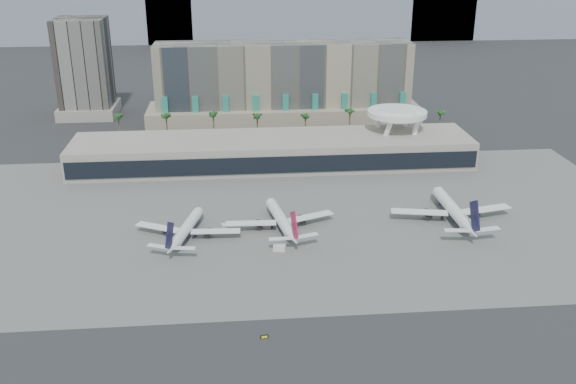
{
  "coord_description": "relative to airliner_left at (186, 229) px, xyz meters",
  "views": [
    {
      "loc": [
        -16.77,
        -151.42,
        92.82
      ],
      "look_at": [
        0.29,
        40.0,
        15.23
      ],
      "focal_mm": 40.0,
      "sensor_mm": 36.0,
      "label": 1
    }
  ],
  "objects": [
    {
      "name": "ground",
      "position": [
        33.16,
        -40.77,
        -3.22
      ],
      "size": [
        900.0,
        900.0,
        0.0
      ],
      "primitive_type": "plane",
      "color": "#232326",
      "rests_on": "ground"
    },
    {
      "name": "apron_pad",
      "position": [
        33.16,
        14.23,
        -3.19
      ],
      "size": [
        260.0,
        130.0,
        0.06
      ],
      "primitive_type": "cube",
      "color": "#5B5B59",
      "rests_on": "ground"
    },
    {
      "name": "mountain_ridge",
      "position": [
        61.04,
        429.23,
        26.67
      ],
      "size": [
        680.0,
        60.0,
        70.0
      ],
      "color": "gray",
      "rests_on": "ground"
    },
    {
      "name": "hotel",
      "position": [
        43.16,
        133.64,
        13.59
      ],
      "size": [
        140.0,
        30.0,
        42.0
      ],
      "color": "gray",
      "rests_on": "ground"
    },
    {
      "name": "office_tower",
      "position": [
        -61.84,
        159.23,
        19.72
      ],
      "size": [
        30.0,
        30.0,
        52.0
      ],
      "color": "black",
      "rests_on": "ground"
    },
    {
      "name": "terminal",
      "position": [
        33.16,
        69.07,
        3.3
      ],
      "size": [
        170.0,
        32.5,
        14.5
      ],
      "color": "#AFA69A",
      "rests_on": "ground"
    },
    {
      "name": "saucer_structure",
      "position": [
        88.16,
        75.23,
        15.24
      ],
      "size": [
        26.0,
        26.0,
        21.89
      ],
      "color": "white",
      "rests_on": "ground"
    },
    {
      "name": "palm_row",
      "position": [
        40.16,
        104.23,
        7.28
      ],
      "size": [
        157.8,
        2.8,
        13.1
      ],
      "color": "brown",
      "rests_on": "ground"
    },
    {
      "name": "airliner_left",
      "position": [
        0.0,
        0.0,
        0.0
      ],
      "size": [
        34.94,
        36.26,
        12.76
      ],
      "rotation": [
        0.0,
        0.0,
        -0.25
      ],
      "color": "white",
      "rests_on": "ground"
    },
    {
      "name": "airliner_centre",
      "position": [
        31.59,
        4.25,
        0.19
      ],
      "size": [
        37.45,
        38.87,
        13.51
      ],
      "rotation": [
        0.0,
        0.0,
        0.18
      ],
      "color": "white",
      "rests_on": "ground"
    },
    {
      "name": "airliner_right",
      "position": [
        91.63,
        5.76,
        0.66
      ],
      "size": [
        43.28,
        44.52,
        15.37
      ],
      "rotation": [
        0.0,
        0.0,
        0.01
      ],
      "color": "white",
      "rests_on": "ground"
    },
    {
      "name": "service_vehicle_a",
      "position": [
        14.0,
        4.34,
        -2.03
      ],
      "size": [
        5.28,
        3.46,
        2.37
      ],
      "primitive_type": "cube",
      "rotation": [
        0.0,
        0.0,
        0.24
      ],
      "color": "silver",
      "rests_on": "ground"
    },
    {
      "name": "service_vehicle_b",
      "position": [
        29.74,
        -12.11,
        -2.25
      ],
      "size": [
        4.17,
        3.0,
        1.93
      ],
      "primitive_type": "cube",
      "rotation": [
        0.0,
        0.0,
        -0.25
      ],
      "color": "silver",
      "rests_on": "ground"
    },
    {
      "name": "taxiway_sign",
      "position": [
        22.42,
        -58.92,
        -2.77
      ],
      "size": [
        2.01,
        0.64,
        0.91
      ],
      "rotation": [
        0.0,
        0.0,
        0.19
      ],
      "color": "black",
      "rests_on": "ground"
    }
  ]
}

